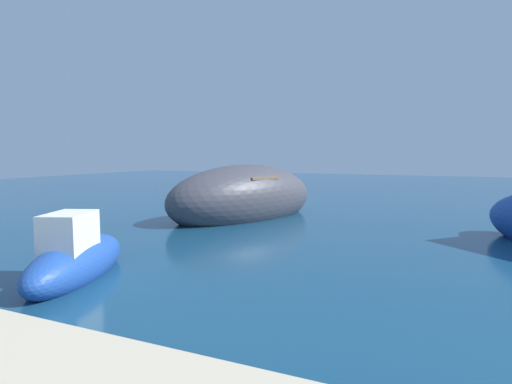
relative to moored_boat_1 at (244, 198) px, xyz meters
The scene contains 2 objects.
moored_boat_1 is the anchor object (origin of this frame).
moored_boat_5 7.66m from the moored_boat_1, 88.11° to the right, with size 2.02×3.26×1.41m.
Camera 1 is at (-4.88, -4.90, 2.24)m, focal length 28.65 mm.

